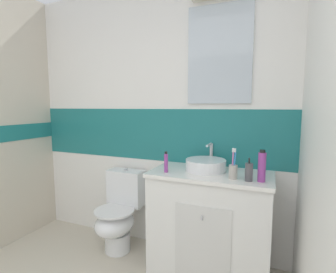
# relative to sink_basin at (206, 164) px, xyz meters

# --- Properties ---
(wall_back_tiled) EXTENTS (3.20, 0.20, 2.50)m
(wall_back_tiled) POSITION_rel_sink_basin_xyz_m (-0.59, 0.26, 0.36)
(wall_back_tiled) COLOR white
(wall_back_tiled) RESTS_ON ground_plane
(vanity_cabinet) EXTENTS (0.96, 0.51, 0.85)m
(vanity_cabinet) POSITION_rel_sink_basin_xyz_m (0.05, -0.04, -0.48)
(vanity_cabinet) COLOR white
(vanity_cabinet) RESTS_ON ground_plane
(sink_basin) EXTENTS (0.33, 0.37, 0.21)m
(sink_basin) POSITION_rel_sink_basin_xyz_m (0.00, 0.00, 0.00)
(sink_basin) COLOR white
(sink_basin) RESTS_ON vanity_cabinet
(toilet) EXTENTS (0.37, 0.50, 0.76)m
(toilet) POSITION_rel_sink_basin_xyz_m (-0.83, -0.04, -0.55)
(toilet) COLOR white
(toilet) RESTS_ON ground_plane
(toothbrush_cup) EXTENTS (0.06, 0.06, 0.22)m
(toothbrush_cup) POSITION_rel_sink_basin_xyz_m (0.24, -0.16, 0.01)
(toothbrush_cup) COLOR #B2ADA3
(toothbrush_cup) RESTS_ON vanity_cabinet
(soap_dispenser) EXTENTS (0.05, 0.05, 0.17)m
(soap_dispenser) POSITION_rel_sink_basin_xyz_m (0.35, -0.18, 0.01)
(soap_dispenser) COLOR #4C4C51
(soap_dispenser) RESTS_ON vanity_cabinet
(toothpaste_tube_upright) EXTENTS (0.03, 0.03, 0.17)m
(toothpaste_tube_upright) POSITION_rel_sink_basin_xyz_m (-0.28, -0.18, 0.03)
(toothpaste_tube_upright) COLOR #993F99
(toothpaste_tube_upright) RESTS_ON vanity_cabinet
(shampoo_bottle_tall) EXTENTS (0.05, 0.05, 0.23)m
(shampoo_bottle_tall) POSITION_rel_sink_basin_xyz_m (0.44, -0.16, 0.06)
(shampoo_bottle_tall) COLOR #993F99
(shampoo_bottle_tall) RESTS_ON vanity_cabinet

